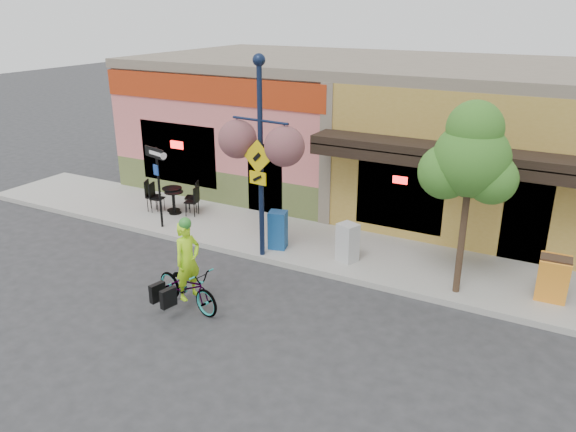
% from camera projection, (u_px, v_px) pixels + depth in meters
% --- Properties ---
extents(ground, '(90.00, 90.00, 0.00)m').
position_uv_depth(ground, '(301.00, 282.00, 13.28)').
color(ground, '#2D2D30').
rests_on(ground, ground).
extents(sidewalk, '(24.00, 3.00, 0.15)m').
position_uv_depth(sidewalk, '(336.00, 249.00, 14.90)').
color(sidewalk, '#9E9B93').
rests_on(sidewalk, ground).
extents(curb, '(24.00, 0.12, 0.15)m').
position_uv_depth(curb, '(312.00, 270.00, 13.71)').
color(curb, '#A8A59E').
rests_on(curb, ground).
extents(building, '(18.20, 8.20, 4.50)m').
position_uv_depth(building, '(405.00, 130.00, 18.66)').
color(building, '#D76B6A').
rests_on(building, ground).
extents(bicycle, '(1.94, 1.02, 0.97)m').
position_uv_depth(bicycle, '(188.00, 287.00, 12.05)').
color(bicycle, maroon).
rests_on(bicycle, ground).
extents(cyclist_rider, '(0.54, 0.70, 1.72)m').
position_uv_depth(cyclist_rider, '(188.00, 271.00, 11.89)').
color(cyclist_rider, '#B8FF1A').
rests_on(cyclist_rider, ground).
extents(lamp_post, '(1.64, 0.77, 5.00)m').
position_uv_depth(lamp_post, '(261.00, 160.00, 13.54)').
color(lamp_post, '#121E3B').
rests_on(lamp_post, sidewalk).
extents(one_way_sign, '(0.92, 0.44, 2.34)m').
position_uv_depth(one_way_sign, '(159.00, 188.00, 15.81)').
color(one_way_sign, black).
rests_on(one_way_sign, sidewalk).
extents(cafe_set_left, '(1.81, 1.41, 0.97)m').
position_uv_depth(cafe_set_left, '(173.00, 196.00, 17.31)').
color(cafe_set_left, black).
rests_on(cafe_set_left, sidewalk).
extents(cafe_set_right, '(1.66, 1.08, 0.92)m').
position_uv_depth(cafe_set_right, '(174.00, 199.00, 17.09)').
color(cafe_set_right, black).
rests_on(cafe_set_right, sidewalk).
extents(newspaper_box_blue, '(0.54, 0.50, 1.01)m').
position_uv_depth(newspaper_box_blue, '(278.00, 230.00, 14.64)').
color(newspaper_box_blue, '#164A89').
rests_on(newspaper_box_blue, sidewalk).
extents(newspaper_box_grey, '(0.57, 0.55, 0.98)m').
position_uv_depth(newspaper_box_grey, '(348.00, 242.00, 13.90)').
color(newspaper_box_grey, '#BABABA').
rests_on(newspaper_box_grey, sidewalk).
extents(street_tree, '(2.20, 2.20, 4.31)m').
position_uv_depth(street_tree, '(466.00, 200.00, 11.80)').
color(street_tree, '#3D7A26').
rests_on(street_tree, sidewalk).
extents(sandwich_board, '(0.65, 0.49, 1.04)m').
position_uv_depth(sandwich_board, '(552.00, 283.00, 11.78)').
color(sandwich_board, orange).
rests_on(sandwich_board, sidewalk).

